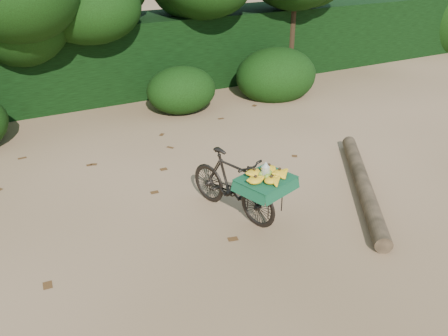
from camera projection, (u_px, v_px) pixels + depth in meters
ground at (204, 221)px, 6.72m from camera, size 80.00×80.00×0.00m
vendor_bicycle at (233, 184)px, 6.68m from camera, size 1.05×1.77×0.96m
fallen_log at (363, 184)px, 7.44m from camera, size 2.00×2.87×0.24m
hedge_backdrop at (90, 60)px, 11.29m from camera, size 26.00×1.80×1.80m
tree_row at (61, 20)px, 9.89m from camera, size 14.50×2.00×4.00m
bush_clumps at (138, 99)px, 10.12m from camera, size 8.80×1.70×0.90m
leaf_litter at (186, 200)px, 7.23m from camera, size 7.00×7.30×0.01m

